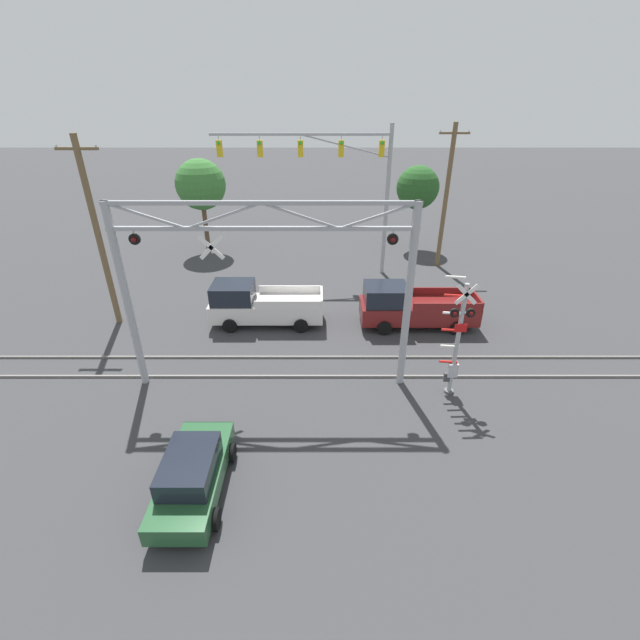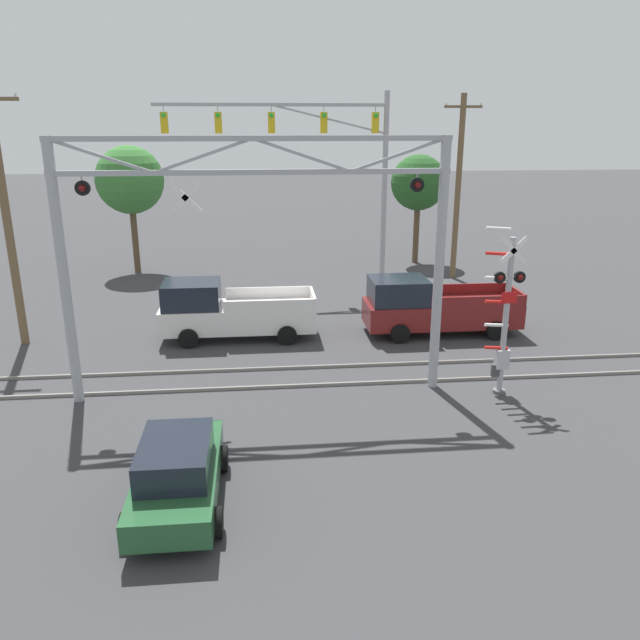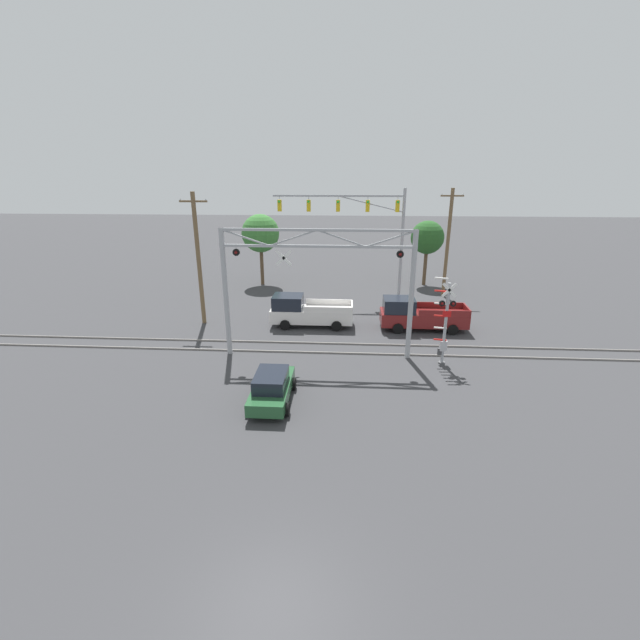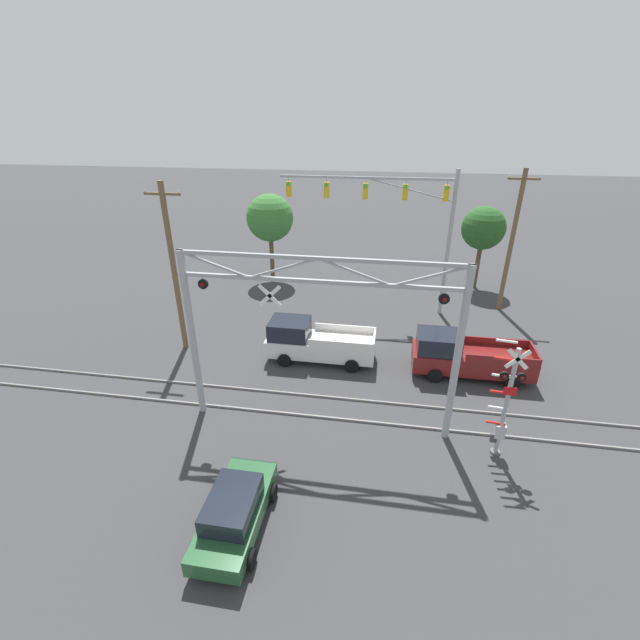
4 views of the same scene
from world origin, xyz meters
name	(u,v)px [view 1 (image 1 of 4)]	position (x,y,z in m)	size (l,w,h in m)	color
rail_track_near	(272,377)	(0.00, 15.41, 0.05)	(80.00, 0.08, 0.10)	gray
rail_track_far	(275,357)	(0.00, 16.84, 0.05)	(80.00, 0.08, 0.10)	gray
crossing_gantry	(264,276)	(-0.01, 15.12, 4.54)	(10.42, 0.30, 7.13)	#9EA0A5
crossing_signal_mast	(454,344)	(6.81, 14.45, 2.14)	(1.21, 0.35, 4.83)	#9EA0A5
traffic_signal_span	(341,172)	(3.18, 26.99, 6.20)	(10.27, 0.39, 8.79)	#9EA0A5
pickup_truck_lead	(258,305)	(-1.08, 20.13, 0.99)	(5.50, 2.16, 2.11)	silver
pickup_truck_following	(410,307)	(6.33, 19.90, 0.99)	(5.62, 2.16, 2.11)	maroon
sedan_waiting	(191,474)	(-1.69, 9.78, 0.74)	(1.87, 3.91, 1.47)	#23512D
utility_pole_left	(96,234)	(-8.24, 20.22, 4.53)	(1.80, 0.28, 8.76)	brown
utility_pole_right	(444,197)	(9.74, 28.26, 4.53)	(1.80, 0.28, 8.76)	brown
background_tree_beyond_span	(416,188)	(8.76, 32.05, 4.34)	(2.97, 2.97, 5.86)	brown
background_tree_far_left_verge	(199,185)	(-6.26, 31.28, 4.68)	(3.40, 3.40, 6.41)	brown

